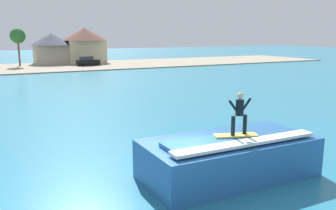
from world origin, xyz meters
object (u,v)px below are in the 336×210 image
Objects in this scene: wave_crest at (229,157)px; surfboard at (236,135)px; surfer at (240,111)px; tree_tall_bare at (78,42)px; tree_short_bushy at (18,36)px; house_gabled_white at (85,43)px; house_small_cottage at (52,46)px; car_far_shore at (88,61)px.

wave_crest is 1.04m from surfboard.
tree_tall_bare reaches higher than surfer.
tree_short_bushy reaches higher than surfboard.
surfboard is 0.30× the size of tree_tall_bare.
house_gabled_white reaches higher than surfboard.
house_gabled_white reaches higher than tree_short_bushy.
house_small_cottage is 1.39× the size of tree_tall_bare.
surfer is 0.25× the size of tree_short_bushy.
surfboard is 0.26× the size of tree_short_bushy.
tree_short_bushy is (-12.64, -2.85, 1.39)m from house_gabled_white.
tree_short_bushy is (-3.42, 58.60, 2.60)m from surfer.
house_gabled_white reaches higher than surfer.
surfer is at bearing -66.78° from wave_crest.
house_gabled_white reaches higher than tree_tall_bare.
house_gabled_white is 13.03m from tree_short_bushy.
tree_tall_bare is (8.25, 63.05, 2.35)m from surfboard.
wave_crest is 61.89m from house_gabled_white.
surfer is 62.16m from house_gabled_white.
wave_crest is at bearing 113.22° from surfer.
surfboard is (0.07, -0.30, 0.99)m from wave_crest.
surfboard reaches higher than wave_crest.
car_far_shore is 9.88m from tree_tall_bare.
surfer is 0.42× the size of car_far_shore.
tree_tall_bare is (8.32, 62.75, 3.35)m from wave_crest.
house_small_cottage is at bearing 177.14° from house_gabled_white.
surfboard is at bearing -77.38° from wave_crest.
surfboard is 0.20× the size of house_gabled_white.
tree_tall_bare reaches higher than surfboard.
surfboard is at bearing -97.46° from tree_tall_bare.
house_gabled_white is at bearing -57.63° from tree_tall_bare.
surfboard is 1.06× the size of surfer.
surfboard is 61.80m from house_small_cottage.
tree_short_bushy is at bearing 93.26° from surfboard.
surfer reaches higher than car_far_shore.
tree_short_bushy is (-6.27, -3.17, 1.95)m from house_small_cottage.
wave_crest is 1.04× the size of tree_short_bushy.
house_small_cottage is (-4.84, 7.97, 2.53)m from car_far_shore.
wave_crest is 58.51m from tree_short_bushy.
house_small_cottage is (3.01, 61.41, 2.61)m from wave_crest.
tree_short_bushy reaches higher than wave_crest.
wave_crest is at bearing -98.36° from car_far_shore.
tree_short_bushy reaches higher than house_small_cottage.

